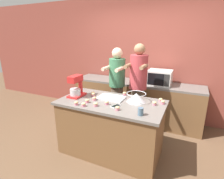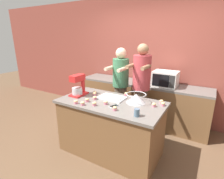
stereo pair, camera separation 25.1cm
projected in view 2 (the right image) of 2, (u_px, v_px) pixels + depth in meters
name	position (u px, v px, depth m)	size (l,w,h in m)	color
ground_plane	(111.00, 150.00, 2.95)	(16.00, 16.00, 0.00)	brown
back_wall	(148.00, 59.00, 3.90)	(10.00, 0.06, 2.70)	brown
island_counter	(111.00, 127.00, 2.82)	(1.62, 0.85, 0.89)	brown
back_counter	(141.00, 102.00, 3.88)	(2.80, 0.60, 0.89)	brown
person_left	(120.00, 89.00, 3.38)	(0.32, 0.49, 1.65)	brown
person_right	(141.00, 90.00, 3.16)	(0.33, 0.50, 1.73)	brown
stand_mixer	(78.00, 86.00, 2.92)	(0.20, 0.30, 0.35)	red
mixing_bowl	(136.00, 98.00, 2.62)	(0.30, 0.30, 0.14)	#BCBCC1
baking_tray	(112.00, 98.00, 2.80)	(0.42, 0.27, 0.04)	silver
microwave_oven	(165.00, 79.00, 3.47)	(0.47, 0.39, 0.30)	silver
cell_phone	(114.00, 106.00, 2.49)	(0.12, 0.16, 0.01)	silver
drinking_glass	(137.00, 113.00, 2.18)	(0.07, 0.07, 0.10)	slate
cupcake_0	(95.00, 93.00, 3.00)	(0.06, 0.06, 0.06)	#D17084
cupcake_1	(154.00, 105.00, 2.48)	(0.06, 0.06, 0.06)	#D17084
cupcake_2	(126.00, 94.00, 2.94)	(0.06, 0.06, 0.06)	#D17084
cupcake_3	(76.00, 102.00, 2.59)	(0.06, 0.06, 0.06)	#D17084
cupcake_4	(83.00, 103.00, 2.53)	(0.06, 0.06, 0.06)	#D17084
cupcake_5	(94.00, 104.00, 2.52)	(0.06, 0.06, 0.06)	#D17084
cupcake_6	(87.00, 100.00, 2.66)	(0.06, 0.06, 0.06)	#D17084
cupcake_7	(161.00, 102.00, 2.59)	(0.06, 0.06, 0.06)	#D17084
cupcake_8	(95.00, 98.00, 2.75)	(0.06, 0.06, 0.06)	#D17084
cupcake_9	(163.00, 104.00, 2.50)	(0.06, 0.06, 0.06)	#D17084
cupcake_10	(115.00, 108.00, 2.35)	(0.06, 0.06, 0.06)	#D17084
cupcake_11	(106.00, 102.00, 2.56)	(0.06, 0.06, 0.06)	#D17084
cupcake_12	(94.00, 94.00, 2.94)	(0.06, 0.06, 0.06)	#D17084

